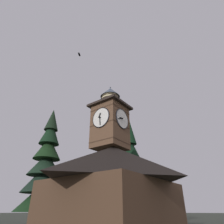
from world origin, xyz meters
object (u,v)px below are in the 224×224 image
object	(u,v)px
pine_tree_behind	(45,172)
pine_tree_aside	(132,175)
flying_bird_high	(79,54)
building_main	(113,183)
clock_tower	(110,120)
moon	(49,150)

from	to	relation	value
pine_tree_behind	pine_tree_aside	distance (m)	12.76
pine_tree_aside	flying_bird_high	xyz separation A→B (m)	(14.47, 2.65, 10.92)
building_main	flying_bird_high	distance (m)	14.05
pine_tree_behind	pine_tree_aside	world-z (taller)	pine_tree_aside
clock_tower	moon	distance (m)	32.59
pine_tree_aside	moon	size ratio (longest dim) A/B	7.61
flying_bird_high	building_main	bearing A→B (deg)	157.89
clock_tower	flying_bird_high	xyz separation A→B (m)	(4.65, -0.83, 6.58)
building_main	moon	distance (m)	35.15
pine_tree_aside	clock_tower	bearing A→B (deg)	19.49
pine_tree_behind	moon	size ratio (longest dim) A/B	6.72
building_main	flying_bird_high	xyz separation A→B (m)	(4.08, -1.66, 13.34)
clock_tower	pine_tree_behind	world-z (taller)	clock_tower
clock_tower	pine_tree_behind	distance (m)	9.27
moon	flying_bird_high	distance (m)	33.77
pine_tree_behind	clock_tower	bearing A→B (deg)	107.43
moon	flying_bird_high	size ratio (longest dim) A/B	3.50
moon	clock_tower	bearing A→B (deg)	65.87
building_main	pine_tree_behind	xyz separation A→B (m)	(1.74, -8.18, 1.61)
building_main	moon	xyz separation A→B (m)	(-13.76, -30.27, 11.43)
pine_tree_aside	flying_bird_high	bearing A→B (deg)	10.37
moon	pine_tree_behind	bearing A→B (deg)	54.95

